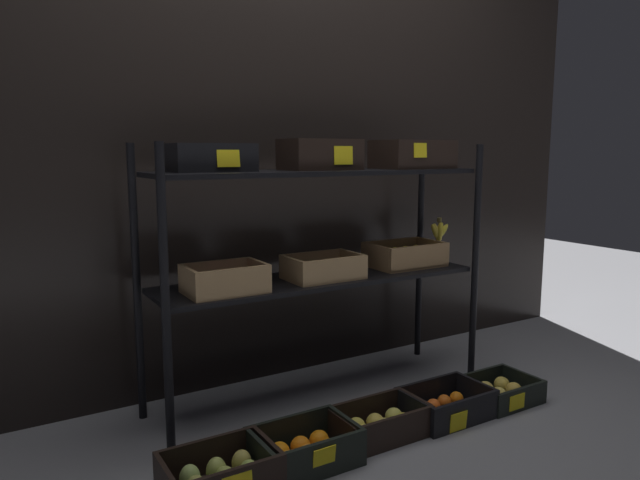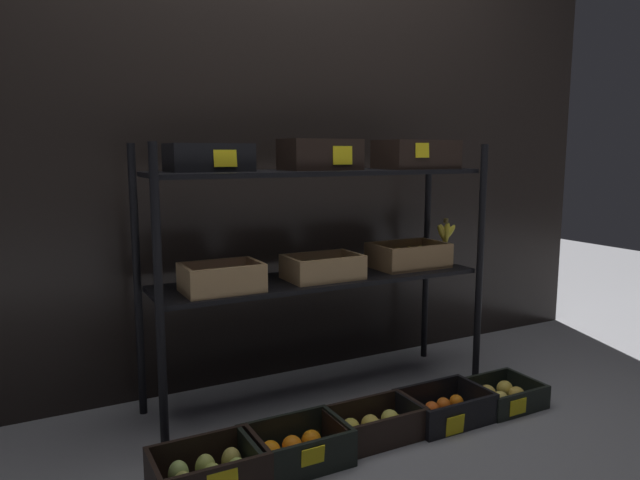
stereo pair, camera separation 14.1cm
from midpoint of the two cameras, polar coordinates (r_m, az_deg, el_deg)
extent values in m
plane|color=gray|center=(2.74, -1.53, -15.07)|extent=(10.00, 10.00, 0.00)
cube|color=black|center=(2.86, -5.64, 9.95)|extent=(3.89, 0.12, 2.34)
cylinder|color=black|center=(2.11, -16.78, -6.36)|extent=(0.03, 0.03, 1.14)
cylinder|color=black|center=(2.85, 13.62, -2.37)|extent=(0.03, 0.03, 1.14)
cylinder|color=black|center=(2.49, -19.09, -4.20)|extent=(0.03, 0.03, 1.14)
cylinder|color=black|center=(3.14, 8.50, -1.22)|extent=(0.03, 0.03, 1.14)
cube|color=black|center=(2.57, -1.57, -3.84)|extent=(1.46, 0.37, 0.02)
cube|color=black|center=(2.51, -1.62, 6.64)|extent=(1.46, 0.37, 0.02)
cube|color=tan|center=(2.32, -11.02, -4.95)|extent=(0.31, 0.21, 0.01)
cube|color=tan|center=(2.22, -10.21, -4.05)|extent=(0.31, 0.02, 0.10)
cube|color=tan|center=(2.39, -11.84, -3.17)|extent=(0.31, 0.02, 0.10)
cube|color=tan|center=(2.26, -14.53, -3.95)|extent=(0.02, 0.17, 0.10)
cube|color=tan|center=(2.36, -7.74, -3.24)|extent=(0.02, 0.17, 0.10)
sphere|color=#551C5E|center=(2.26, -12.80, -4.59)|extent=(0.05, 0.05, 0.05)
sphere|color=#672858|center=(2.27, -11.50, -4.46)|extent=(0.05, 0.05, 0.05)
sphere|color=#671850|center=(2.30, -10.09, -4.30)|extent=(0.05, 0.05, 0.05)
sphere|color=#561759|center=(2.32, -8.77, -4.14)|extent=(0.05, 0.05, 0.05)
sphere|color=#552F53|center=(2.32, -13.34, -4.28)|extent=(0.05, 0.05, 0.05)
sphere|color=#572B5C|center=(2.33, -12.01, -4.14)|extent=(0.05, 0.05, 0.05)
sphere|color=#61205A|center=(2.35, -10.61, -3.98)|extent=(0.05, 0.05, 0.05)
sphere|color=#5B2D59|center=(2.37, -9.38, -3.84)|extent=(0.05, 0.05, 0.05)
cube|color=tan|center=(2.53, -1.28, -3.67)|extent=(0.32, 0.21, 0.01)
cube|color=tan|center=(2.43, -0.13, -2.90)|extent=(0.32, 0.02, 0.09)
cube|color=tan|center=(2.60, -2.36, -2.15)|extent=(0.32, 0.02, 0.09)
cube|color=tan|center=(2.44, -4.40, -2.86)|extent=(0.02, 0.18, 0.09)
cube|color=tan|center=(2.59, 1.65, -2.18)|extent=(0.02, 0.18, 0.09)
ellipsoid|color=brown|center=(2.45, -2.78, -3.12)|extent=(0.05, 0.05, 0.07)
ellipsoid|color=brown|center=(2.48, -1.48, -2.96)|extent=(0.05, 0.05, 0.07)
ellipsoid|color=brown|center=(2.50, -0.37, -2.86)|extent=(0.05, 0.05, 0.07)
ellipsoid|color=brown|center=(2.53, 0.81, -2.72)|extent=(0.05, 0.05, 0.07)
ellipsoid|color=brown|center=(2.50, -3.45, -2.88)|extent=(0.05, 0.05, 0.07)
ellipsoid|color=brown|center=(2.53, -2.23, -2.72)|extent=(0.05, 0.05, 0.07)
ellipsoid|color=brown|center=(2.56, -1.03, -2.62)|extent=(0.05, 0.05, 0.07)
ellipsoid|color=brown|center=(2.59, 0.13, -2.48)|extent=(0.05, 0.05, 0.07)
cube|color=#A87F51|center=(2.82, 6.90, -2.43)|extent=(0.35, 0.24, 0.01)
cube|color=#A87F51|center=(2.73, 8.35, -1.61)|extent=(0.35, 0.02, 0.10)
cube|color=#A87F51|center=(2.90, 5.57, -0.95)|extent=(0.35, 0.02, 0.10)
cube|color=#A87F51|center=(2.71, 4.13, -1.59)|extent=(0.02, 0.21, 0.10)
cube|color=#A87F51|center=(2.92, 9.51, -0.97)|extent=(0.02, 0.21, 0.10)
ellipsoid|color=yellow|center=(2.73, 5.70, -1.84)|extent=(0.06, 0.06, 0.08)
ellipsoid|color=yellow|center=(2.77, 6.87, -1.69)|extent=(0.06, 0.06, 0.08)
ellipsoid|color=yellow|center=(2.81, 7.87, -1.57)|extent=(0.06, 0.06, 0.08)
ellipsoid|color=yellow|center=(2.85, 8.87, -1.44)|extent=(0.06, 0.06, 0.08)
ellipsoid|color=yellow|center=(2.78, 4.93, -1.60)|extent=(0.06, 0.06, 0.08)
ellipsoid|color=yellow|center=(2.82, 5.96, -1.49)|extent=(0.06, 0.06, 0.08)
ellipsoid|color=yellow|center=(2.86, 7.00, -1.35)|extent=(0.06, 0.06, 0.08)
ellipsoid|color=yellow|center=(2.90, 8.02, -1.25)|extent=(0.06, 0.06, 0.08)
cube|color=black|center=(2.35, -12.38, 6.71)|extent=(0.32, 0.20, 0.01)
cube|color=black|center=(2.26, -11.65, 8.06)|extent=(0.32, 0.02, 0.10)
cube|color=black|center=(2.44, -13.14, 8.04)|extent=(0.32, 0.02, 0.10)
cube|color=black|center=(2.31, -16.08, 7.91)|extent=(0.02, 0.17, 0.10)
cube|color=black|center=(2.41, -8.92, 8.15)|extent=(0.02, 0.17, 0.10)
sphere|color=orange|center=(2.30, -13.95, 7.51)|extent=(0.06, 0.06, 0.06)
sphere|color=orange|center=(2.32, -12.19, 7.58)|extent=(0.06, 0.06, 0.06)
sphere|color=orange|center=(2.35, -10.38, 7.65)|extent=(0.06, 0.06, 0.06)
sphere|color=orange|center=(2.36, -14.54, 7.51)|extent=(0.06, 0.06, 0.06)
sphere|color=orange|center=(2.38, -12.59, 7.59)|extent=(0.06, 0.06, 0.06)
sphere|color=orange|center=(2.40, -10.93, 7.65)|extent=(0.06, 0.06, 0.06)
cube|color=yellow|center=(2.27, -10.76, 7.87)|extent=(0.09, 0.01, 0.07)
cube|color=black|center=(2.51, -1.61, 7.01)|extent=(0.32, 0.20, 0.01)
cube|color=black|center=(2.43, -0.50, 8.51)|extent=(0.32, 0.02, 0.12)
cube|color=black|center=(2.59, -2.65, 8.51)|extent=(0.32, 0.02, 0.12)
cube|color=black|center=(2.44, -4.77, 8.48)|extent=(0.02, 0.17, 0.12)
cube|color=black|center=(2.59, 1.36, 8.51)|extent=(0.02, 0.17, 0.12)
sphere|color=#93C340|center=(2.46, -2.51, 7.95)|extent=(0.07, 0.07, 0.07)
sphere|color=#96B33A|center=(2.51, -0.21, 7.97)|extent=(0.07, 0.07, 0.07)
sphere|color=#95B343|center=(2.51, -2.96, 7.96)|extent=(0.07, 0.07, 0.07)
sphere|color=#93B339|center=(2.56, -0.72, 7.98)|extent=(0.07, 0.07, 0.07)
cube|color=yellow|center=(2.44, 0.65, 8.30)|extent=(0.09, 0.01, 0.08)
cube|color=black|center=(2.75, 7.58, 7.08)|extent=(0.35, 0.23, 0.01)
cube|color=black|center=(2.67, 9.07, 8.40)|extent=(0.35, 0.02, 0.12)
cube|color=black|center=(2.84, 6.24, 8.47)|extent=(0.35, 0.02, 0.12)
cube|color=black|center=(2.65, 4.75, 8.48)|extent=(0.02, 0.20, 0.12)
cube|color=black|center=(2.86, 10.26, 8.38)|extent=(0.02, 0.20, 0.12)
sphere|color=red|center=(2.68, 6.64, 7.96)|extent=(0.07, 0.07, 0.07)
sphere|color=red|center=(2.73, 8.05, 7.94)|extent=(0.07, 0.07, 0.07)
sphere|color=red|center=(2.78, 9.34, 7.92)|extent=(0.07, 0.07, 0.07)
sphere|color=red|center=(2.72, 5.71, 7.98)|extent=(0.07, 0.07, 0.07)
sphere|color=red|center=(2.77, 7.18, 7.97)|extent=(0.07, 0.07, 0.07)
sphere|color=red|center=(2.83, 8.45, 7.95)|extent=(0.07, 0.07, 0.07)
cube|color=yellow|center=(2.62, 8.29, 8.70)|extent=(0.07, 0.01, 0.06)
cylinder|color=brown|center=(3.07, 10.35, 1.94)|extent=(0.02, 0.02, 0.02)
ellipsoid|color=yellow|center=(3.06, 9.99, 0.73)|extent=(0.08, 0.03, 0.11)
ellipsoid|color=yellow|center=(3.07, 10.08, 0.74)|extent=(0.07, 0.03, 0.11)
ellipsoid|color=gold|center=(3.07, 10.39, 0.73)|extent=(0.03, 0.03, 0.11)
ellipsoid|color=yellow|center=(3.09, 10.38, 0.78)|extent=(0.06, 0.03, 0.11)
ellipsoid|color=yellow|center=(3.09, 10.64, 0.78)|extent=(0.10, 0.03, 0.10)
cube|color=black|center=(2.16, -12.93, -19.93)|extent=(0.37, 0.02, 0.12)
cube|color=black|center=(2.12, -7.11, -20.33)|extent=(0.02, 0.21, 0.12)
ellipsoid|color=#A9B54C|center=(2.05, -11.42, -22.10)|extent=(0.07, 0.07, 0.09)
ellipsoid|color=#AAC155|center=(2.07, -9.07, -21.69)|extent=(0.07, 0.07, 0.09)
ellipsoid|color=#A7C261|center=(2.08, -14.70, -21.71)|extent=(0.07, 0.07, 0.09)
ellipsoid|color=#B5C156|center=(2.10, -12.17, -21.28)|extent=(0.07, 0.07, 0.09)
ellipsoid|color=gold|center=(2.13, -9.70, -20.78)|extent=(0.07, 0.07, 0.09)
cube|color=black|center=(2.22, -3.44, -20.94)|extent=(0.37, 0.24, 0.01)
cube|color=black|center=(2.10, -1.90, -20.69)|extent=(0.37, 0.02, 0.12)
cube|color=black|center=(2.28, -4.87, -18.22)|extent=(0.37, 0.02, 0.12)
cube|color=black|center=(2.12, -7.93, -20.42)|extent=(0.02, 0.21, 0.12)
cube|color=black|center=(2.26, 0.68, -18.36)|extent=(0.02, 0.21, 0.12)
sphere|color=orange|center=(2.14, -5.09, -20.83)|extent=(0.07, 0.07, 0.07)
sphere|color=orange|center=(2.17, -3.10, -20.32)|extent=(0.07, 0.07, 0.07)
sphere|color=orange|center=(2.21, -1.04, -19.82)|extent=(0.07, 0.07, 0.07)
sphere|color=orange|center=(2.19, -5.94, -20.04)|extent=(0.07, 0.07, 0.07)
sphere|color=orange|center=(2.22, -3.85, -19.57)|extent=(0.07, 0.07, 0.07)
sphere|color=orange|center=(2.26, -1.97, -19.06)|extent=(0.07, 0.07, 0.07)
cube|color=yellow|center=(2.08, -1.63, -20.46)|extent=(0.09, 0.01, 0.06)
cube|color=black|center=(2.40, 4.09, -18.54)|extent=(0.37, 0.22, 0.01)
cube|color=black|center=(2.30, 5.64, -18.12)|extent=(0.37, 0.02, 0.11)
cube|color=black|center=(2.44, 2.68, -16.35)|extent=(0.37, 0.02, 0.11)
cube|color=black|center=(2.28, 0.22, -18.27)|extent=(0.02, 0.19, 0.11)
cube|color=black|center=(2.47, 7.65, -16.17)|extent=(0.02, 0.19, 0.11)
sphere|color=#DEC248|center=(2.31, 2.65, -18.47)|extent=(0.07, 0.07, 0.07)
sphere|color=#CEB855|center=(2.36, 4.56, -17.87)|extent=(0.07, 0.07, 0.07)
sphere|color=gold|center=(2.41, 6.44, -17.32)|extent=(0.07, 0.07, 0.07)
sphere|color=gold|center=(2.36, 1.80, -17.86)|extent=(0.07, 0.07, 0.07)
sphere|color=gold|center=(2.40, 3.77, -17.43)|extent=(0.07, 0.07, 0.07)
sphere|color=#D1C852|center=(2.44, 5.55, -16.89)|extent=(0.07, 0.07, 0.07)
cube|color=black|center=(2.59, 10.65, -16.54)|extent=(0.36, 0.25, 0.01)
cube|color=black|center=(2.48, 12.56, -16.16)|extent=(0.36, 0.02, 0.11)
cube|color=black|center=(2.64, 8.94, -14.49)|extent=(0.36, 0.02, 0.11)
cube|color=black|center=(2.46, 7.57, -16.28)|extent=(0.02, 0.22, 0.11)
cube|color=black|center=(2.67, 13.52, -14.37)|extent=(0.02, 0.22, 0.11)
sphere|color=orange|center=(2.48, 9.51, -16.69)|extent=(0.06, 0.06, 0.06)
sphere|color=orange|center=(2.53, 10.62, -16.29)|extent=(0.06, 0.06, 0.06)
sphere|color=orange|center=(2.57, 11.88, -15.89)|extent=(0.06, 0.06, 0.06)
sphere|color=orange|center=(2.61, 12.92, -15.49)|extent=(0.06, 0.06, 0.06)
sphere|color=orange|center=(2.54, 8.27, -16.12)|extent=(0.06, 0.06, 0.06)
sphere|color=orange|center=(2.57, 9.47, -15.77)|extent=(0.06, 0.06, 0.06)
sphere|color=orange|center=(2.62, 10.54, -15.34)|extent=(0.06, 0.06, 0.06)
sphere|color=orange|center=(2.66, 11.72, -14.99)|extent=(0.06, 0.06, 0.06)
cube|color=yellow|center=(2.45, 11.77, -17.07)|extent=(0.09, 0.01, 0.08)
cube|color=black|center=(2.79, 15.83, -14.78)|extent=(0.31, 0.25, 0.01)
cube|color=black|center=(2.70, 17.77, -14.52)|extent=(0.31, 0.02, 0.09)
cube|color=black|center=(2.85, 14.08, -13.12)|extent=(0.31, 0.02, 0.09)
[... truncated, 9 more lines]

